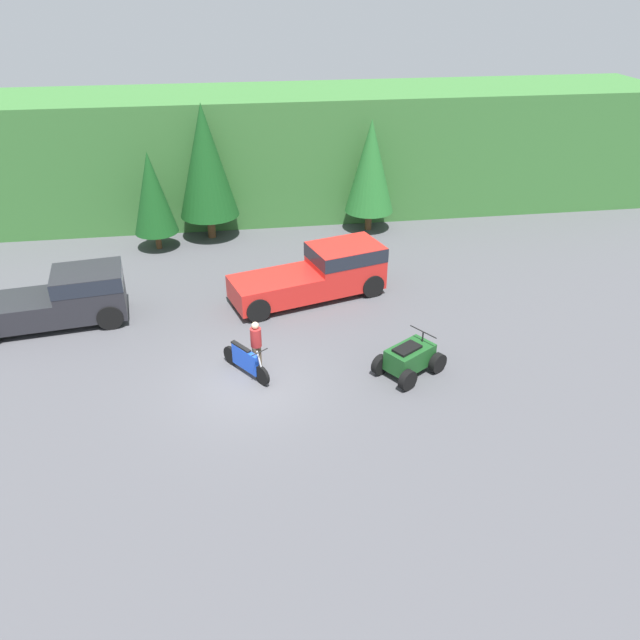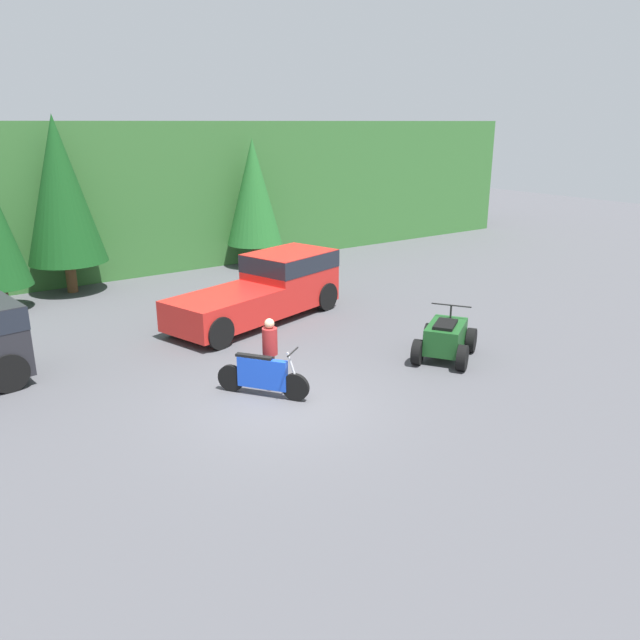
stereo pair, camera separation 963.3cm
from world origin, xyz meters
name	(u,v)px [view 2 (the right image)]	position (x,y,z in m)	size (l,w,h in m)	color
ground_plane	(280,404)	(0.00, 0.00, 0.00)	(80.00, 80.00, 0.00)	#4C4C51
hillside_backdrop	(69,197)	(0.00, 16.00, 2.94)	(44.00, 6.00, 5.87)	#387033
tree_mid_left	(60,190)	(-1.15, 12.27, 3.60)	(2.69, 2.69, 6.12)	brown
tree_mid_right	(253,192)	(6.34, 12.19, 3.07)	(2.30, 2.30, 5.23)	brown
pickup_truck_red	(269,286)	(3.08, 5.58, 1.01)	(6.15, 3.51, 1.92)	red
dirt_bike	(263,376)	(-0.07, 0.60, 0.47)	(1.36, 1.83, 1.15)	black
quad_atv	(445,339)	(4.97, -0.08, 0.52)	(2.45, 2.24, 1.28)	black
rider_person	(270,351)	(0.29, 0.86, 0.91)	(0.49, 0.49, 1.67)	brown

